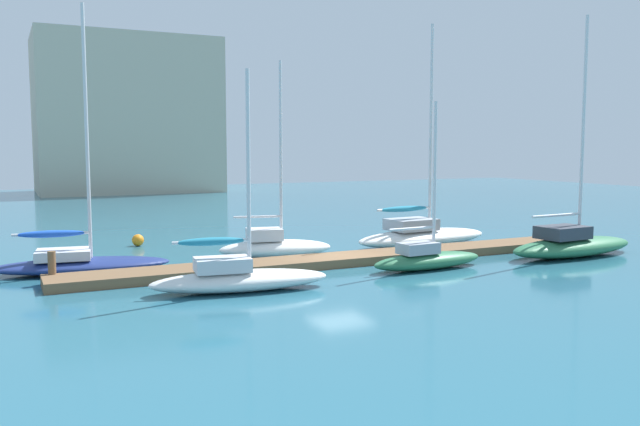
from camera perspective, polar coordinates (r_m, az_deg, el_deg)
ground_plane at (r=28.16m, az=1.78°, el=-4.42°), size 120.00×120.00×0.00m
dock_pier at (r=28.13m, az=1.78°, el=-4.05°), size 23.46×1.99×0.37m
dock_piling_near_end at (r=25.82m, az=-22.12°, el=-4.40°), size 0.28×0.28×1.21m
dock_piling_far_end at (r=34.15m, az=19.58°, el=-1.93°), size 0.28×0.28×1.21m
sailboat_0 at (r=27.83m, az=-20.06°, el=-3.90°), size 7.02×3.20×10.45m
sailboat_1 at (r=22.98m, az=-7.10°, el=-5.44°), size 6.39×2.57×7.58m
sailboat_2 at (r=29.73m, az=-3.95°, el=-2.80°), size 5.32×2.66×8.73m
sailboat_3 at (r=27.22m, az=9.22°, el=-3.83°), size 5.29×1.67×6.77m
sailboat_4 at (r=33.45m, az=8.76°, el=-1.82°), size 7.79×2.96×10.95m
sailboat_5 at (r=32.08m, az=20.92°, el=-2.48°), size 7.35×2.67×10.76m
mooring_buoy_orange at (r=34.39m, az=-15.44°, el=-2.28°), size 0.59×0.59×0.59m
harbor_building_distant at (r=76.90m, az=-16.33°, el=8.04°), size 19.01×12.09×16.78m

